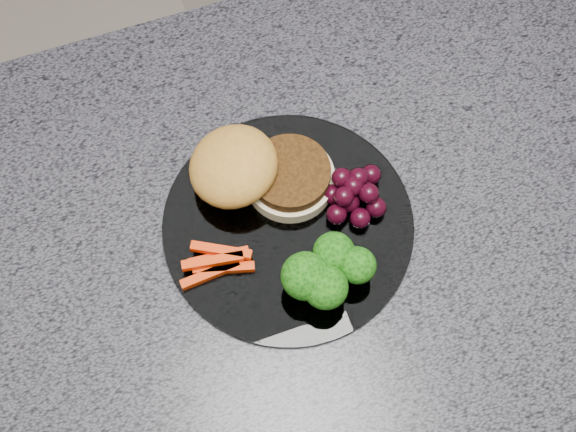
# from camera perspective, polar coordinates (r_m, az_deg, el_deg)

# --- Properties ---
(island_cabinet) EXTENTS (1.20, 0.60, 0.86)m
(island_cabinet) POSITION_cam_1_polar(r_m,az_deg,el_deg) (1.28, 3.17, -7.92)
(island_cabinet) COLOR brown
(island_cabinet) RESTS_ON ground
(countertop) EXTENTS (1.20, 0.60, 0.04)m
(countertop) POSITION_cam_1_polar(r_m,az_deg,el_deg) (0.86, 4.69, 0.17)
(countertop) COLOR #45454E
(countertop) RESTS_ON island_cabinet
(plate) EXTENTS (0.26, 0.26, 0.01)m
(plate) POSITION_cam_1_polar(r_m,az_deg,el_deg) (0.83, 0.00, -0.64)
(plate) COLOR white
(plate) RESTS_ON countertop
(burger) EXTENTS (0.17, 0.14, 0.05)m
(burger) POSITION_cam_1_polar(r_m,az_deg,el_deg) (0.83, -2.45, 3.14)
(burger) COLOR beige
(burger) RESTS_ON plate
(carrot_sticks) EXTENTS (0.08, 0.05, 0.02)m
(carrot_sticks) POSITION_cam_1_polar(r_m,az_deg,el_deg) (0.80, -5.05, -3.29)
(carrot_sticks) COLOR red
(carrot_sticks) RESTS_ON plate
(broccoli) EXTENTS (0.09, 0.07, 0.06)m
(broccoli) POSITION_cam_1_polar(r_m,az_deg,el_deg) (0.77, 2.70, -4.02)
(broccoli) COLOR #507E2E
(broccoli) RESTS_ON plate
(grape_bunch) EXTENTS (0.07, 0.06, 0.04)m
(grape_bunch) POSITION_cam_1_polar(r_m,az_deg,el_deg) (0.82, 4.76, 1.61)
(grape_bunch) COLOR black
(grape_bunch) RESTS_ON plate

